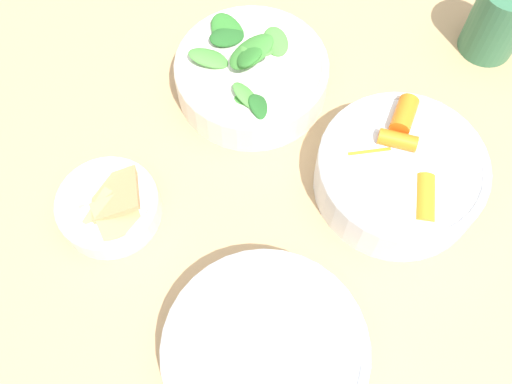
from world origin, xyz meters
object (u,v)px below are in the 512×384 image
at_px(bowl_carrots, 400,173).
at_px(bowl_beans_hotdog, 265,353).
at_px(cup, 498,20).
at_px(bowl_greens, 251,74).
at_px(bowl_cookies, 109,206).

xyz_separation_m(bowl_carrots, bowl_beans_hotdog, (0.25, -0.02, -0.01)).
height_order(bowl_carrots, cup, cup).
height_order(bowl_carrots, bowl_beans_hotdog, bowl_carrots).
xyz_separation_m(bowl_greens, cup, (-0.23, 0.22, 0.02)).
relative_size(bowl_carrots, bowl_cookies, 1.65).
xyz_separation_m(bowl_greens, bowl_beans_hotdog, (0.27, 0.19, -0.00)).
distance_m(bowl_greens, bowl_beans_hotdog, 0.34).
distance_m(bowl_carrots, bowl_greens, 0.22).
distance_m(bowl_carrots, cup, 0.25).
height_order(bowl_carrots, bowl_greens, bowl_greens).
bearing_deg(cup, bowl_greens, -44.65).
bearing_deg(bowl_greens, cup, 135.35).
height_order(bowl_carrots, bowl_cookies, bowl_carrots).
relative_size(bowl_carrots, bowl_greens, 1.00).
bearing_deg(bowl_greens, bowl_carrots, 83.00).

